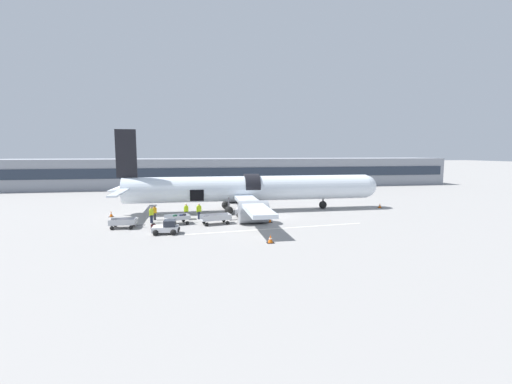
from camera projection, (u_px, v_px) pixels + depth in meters
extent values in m
plane|color=gray|center=(269.00, 217.00, 41.31)|extent=(500.00, 500.00, 0.00)
cube|color=silver|center=(272.00, 229.00, 34.77)|extent=(20.46, 2.34, 0.01)
cube|color=gray|center=(233.00, 172.00, 78.62)|extent=(99.58, 11.92, 6.30)
cube|color=#232D3D|center=(237.00, 172.00, 72.70)|extent=(97.58, 0.16, 2.02)
cylinder|color=silver|center=(251.00, 188.00, 45.16)|extent=(32.36, 3.27, 3.27)
sphere|color=silver|center=(365.00, 186.00, 48.01)|extent=(3.11, 3.11, 3.11)
cone|color=silver|center=(123.00, 191.00, 42.31)|extent=(3.76, 3.01, 3.01)
cylinder|color=black|center=(251.00, 186.00, 45.09)|extent=(1.94, 3.28, 3.28)
cube|color=black|center=(126.00, 154.00, 41.88)|extent=(2.46, 0.28, 5.90)
cube|color=silver|center=(120.00, 192.00, 38.26)|extent=(0.97, 8.42, 0.20)
cube|color=silver|center=(133.00, 185.00, 46.49)|extent=(0.97, 8.42, 0.20)
cube|color=silver|center=(252.00, 204.00, 37.21)|extent=(2.31, 15.03, 0.40)
cube|color=silver|center=(235.00, 189.00, 52.86)|extent=(2.31, 15.03, 0.40)
cylinder|color=gray|center=(253.00, 212.00, 37.39)|extent=(3.19, 2.47, 2.47)
cylinder|color=gray|center=(236.00, 194.00, 52.94)|extent=(3.19, 2.47, 2.47)
cube|color=black|center=(197.00, 195.00, 42.39)|extent=(1.70, 0.12, 1.40)
cylinder|color=#56565B|center=(323.00, 199.00, 47.11)|extent=(0.22, 0.22, 1.66)
sphere|color=black|center=(323.00, 205.00, 47.21)|extent=(1.06, 1.06, 1.06)
cylinder|color=#56565B|center=(229.00, 204.00, 42.49)|extent=(0.22, 0.22, 1.66)
sphere|color=black|center=(229.00, 211.00, 42.59)|extent=(1.06, 1.06, 1.06)
cylinder|color=#56565B|center=(225.00, 199.00, 47.06)|extent=(0.22, 0.22, 1.66)
sphere|color=black|center=(225.00, 205.00, 47.16)|extent=(1.06, 1.06, 1.06)
cube|color=silver|center=(165.00, 229.00, 32.68)|extent=(2.48, 1.54, 0.49)
cube|color=#232833|center=(170.00, 223.00, 32.67)|extent=(1.15, 1.25, 0.59)
cube|color=black|center=(179.00, 229.00, 32.84)|extent=(0.19, 1.27, 0.24)
sphere|color=black|center=(173.00, 232.00, 32.14)|extent=(0.56, 0.56, 0.56)
sphere|color=black|center=(175.00, 229.00, 33.45)|extent=(0.56, 0.56, 0.56)
sphere|color=black|center=(156.00, 233.00, 31.95)|extent=(0.56, 0.56, 0.56)
sphere|color=black|center=(158.00, 230.00, 33.26)|extent=(0.56, 0.56, 0.56)
cube|color=silver|center=(247.00, 212.00, 41.48)|extent=(3.01, 2.24, 0.71)
cube|color=#232833|center=(251.00, 206.00, 41.36)|extent=(1.52, 1.64, 0.78)
cube|color=black|center=(258.00, 213.00, 41.40)|extent=(0.48, 1.44, 0.36)
sphere|color=black|center=(254.00, 215.00, 40.69)|extent=(0.56, 0.56, 0.56)
sphere|color=black|center=(255.00, 213.00, 42.21)|extent=(0.56, 0.56, 0.56)
sphere|color=black|center=(239.00, 215.00, 40.82)|extent=(0.56, 0.56, 0.56)
sphere|color=black|center=(240.00, 213.00, 42.35)|extent=(0.56, 0.56, 0.56)
cube|color=#B7BABF|center=(177.00, 219.00, 37.07)|extent=(2.88, 2.29, 0.05)
cube|color=#B7BABF|center=(188.00, 216.00, 37.59)|extent=(0.53, 1.60, 0.39)
cube|color=#B7BABF|center=(179.00, 218.00, 36.34)|extent=(2.38, 0.76, 0.39)
cube|color=#B7BABF|center=(175.00, 216.00, 37.74)|extent=(2.38, 0.76, 0.39)
cube|color=#333338|center=(193.00, 220.00, 37.86)|extent=(0.89, 0.33, 0.06)
sphere|color=black|center=(187.00, 223.00, 36.77)|extent=(0.40, 0.40, 0.40)
sphere|color=black|center=(183.00, 220.00, 38.23)|extent=(0.40, 0.40, 0.40)
sphere|color=black|center=(171.00, 224.00, 35.99)|extent=(0.40, 0.40, 0.40)
sphere|color=black|center=(168.00, 222.00, 37.45)|extent=(0.40, 0.40, 0.40)
cube|color=#14472D|center=(175.00, 217.00, 36.70)|extent=(0.45, 0.40, 0.48)
cube|color=#1E2347|center=(182.00, 216.00, 37.46)|extent=(0.51, 0.27, 0.37)
cube|color=black|center=(185.00, 216.00, 37.34)|extent=(0.37, 0.32, 0.46)
cube|color=#B7BABF|center=(216.00, 219.00, 37.06)|extent=(3.46, 2.06, 0.05)
cube|color=#B7BABF|center=(230.00, 216.00, 37.63)|extent=(0.36, 1.39, 0.52)
cube|color=#B7BABF|center=(217.00, 218.00, 36.41)|extent=(3.11, 0.73, 0.52)
cube|color=#B7BABF|center=(214.00, 216.00, 37.65)|extent=(3.11, 0.73, 0.52)
cube|color=#333338|center=(234.00, 220.00, 37.87)|extent=(0.90, 0.27, 0.06)
sphere|color=black|center=(228.00, 223.00, 36.88)|extent=(0.40, 0.40, 0.40)
sphere|color=black|center=(224.00, 220.00, 38.18)|extent=(0.40, 0.40, 0.40)
sphere|color=black|center=(207.00, 224.00, 36.02)|extent=(0.40, 0.40, 0.40)
sphere|color=black|center=(204.00, 222.00, 37.32)|extent=(0.40, 0.40, 0.40)
cube|color=black|center=(222.00, 217.00, 37.19)|extent=(0.56, 0.44, 0.32)
cube|color=#4C1E1E|center=(215.00, 217.00, 37.07)|extent=(0.39, 0.33, 0.37)
cube|color=black|center=(206.00, 218.00, 36.35)|extent=(0.54, 0.35, 0.48)
cube|color=#B7BABF|center=(123.00, 224.00, 35.12)|extent=(2.64, 1.48, 0.05)
cube|color=#B7BABF|center=(136.00, 221.00, 35.30)|extent=(0.08, 1.45, 0.53)
cube|color=#B7BABF|center=(121.00, 223.00, 34.40)|extent=(2.57, 0.09, 0.53)
cube|color=#B7BABF|center=(124.00, 220.00, 35.77)|extent=(2.57, 0.09, 0.53)
cube|color=#333338|center=(141.00, 225.00, 35.43)|extent=(0.90, 0.09, 0.06)
sphere|color=black|center=(131.00, 227.00, 34.59)|extent=(0.40, 0.40, 0.40)
sphere|color=black|center=(134.00, 224.00, 36.01)|extent=(0.40, 0.40, 0.40)
sphere|color=black|center=(112.00, 228.00, 34.28)|extent=(0.40, 0.40, 0.40)
sphere|color=black|center=(115.00, 225.00, 35.70)|extent=(0.40, 0.40, 0.40)
cube|color=#14472D|center=(119.00, 223.00, 34.77)|extent=(0.40, 0.29, 0.33)
cube|color=#721951|center=(122.00, 222.00, 35.03)|extent=(0.33, 0.20, 0.38)
cube|color=black|center=(113.00, 222.00, 35.22)|extent=(0.56, 0.33, 0.37)
cylinder|color=#1E2338|center=(199.00, 215.00, 39.83)|extent=(0.44, 0.44, 0.90)
cylinder|color=#B7E019|center=(199.00, 208.00, 39.74)|extent=(0.57, 0.57, 0.71)
sphere|color=tan|center=(199.00, 204.00, 39.68)|extent=(0.25, 0.25, 0.25)
cylinder|color=#B7E019|center=(197.00, 209.00, 39.60)|extent=(0.18, 0.18, 0.65)
cylinder|color=#B7E019|center=(201.00, 209.00, 39.90)|extent=(0.18, 0.18, 0.65)
cylinder|color=#2D2D33|center=(155.00, 216.00, 39.35)|extent=(0.42, 0.42, 0.81)
cylinder|color=orange|center=(155.00, 210.00, 39.27)|extent=(0.53, 0.53, 0.64)
sphere|color=brown|center=(154.00, 207.00, 39.22)|extent=(0.22, 0.22, 0.22)
cylinder|color=orange|center=(156.00, 211.00, 39.45)|extent=(0.17, 0.17, 0.59)
cylinder|color=orange|center=(153.00, 211.00, 39.10)|extent=(0.17, 0.17, 0.59)
cylinder|color=#1E2338|center=(152.00, 219.00, 37.71)|extent=(0.45, 0.45, 0.88)
cylinder|color=#CCE523|center=(151.00, 212.00, 37.61)|extent=(0.58, 0.58, 0.69)
sphere|color=tan|center=(151.00, 208.00, 37.56)|extent=(0.24, 0.24, 0.24)
cylinder|color=#CCE523|center=(150.00, 213.00, 37.41)|extent=(0.18, 0.18, 0.64)
cylinder|color=#CCE523|center=(153.00, 212.00, 37.83)|extent=(0.18, 0.18, 0.64)
cylinder|color=#2D2D33|center=(186.00, 215.00, 40.13)|extent=(0.44, 0.44, 0.86)
cylinder|color=#B7E019|center=(186.00, 209.00, 40.04)|extent=(0.56, 0.56, 0.67)
sphere|color=tan|center=(186.00, 205.00, 39.99)|extent=(0.24, 0.24, 0.24)
cylinder|color=#B7E019|center=(184.00, 209.00, 39.88)|extent=(0.18, 0.18, 0.62)
cylinder|color=#B7E019|center=(188.00, 209.00, 40.22)|extent=(0.18, 0.18, 0.62)
cube|color=#4C1E1E|center=(153.00, 227.00, 34.54)|extent=(0.52, 0.20, 0.50)
cube|color=black|center=(153.00, 224.00, 34.50)|extent=(0.33, 0.05, 0.12)
cube|color=black|center=(380.00, 208.00, 47.85)|extent=(0.59, 0.59, 0.03)
cone|color=orange|center=(380.00, 206.00, 47.81)|extent=(0.44, 0.44, 0.65)
cylinder|color=white|center=(380.00, 205.00, 47.81)|extent=(0.25, 0.25, 0.08)
cube|color=black|center=(270.00, 243.00, 29.44)|extent=(0.63, 0.63, 0.03)
cone|color=orange|center=(270.00, 239.00, 29.40)|extent=(0.46, 0.46, 0.70)
cylinder|color=white|center=(270.00, 239.00, 29.39)|extent=(0.27, 0.27, 0.08)
cube|color=black|center=(269.00, 222.00, 38.04)|extent=(0.62, 0.62, 0.03)
cone|color=orange|center=(269.00, 219.00, 37.99)|extent=(0.46, 0.46, 0.80)
cylinder|color=white|center=(269.00, 218.00, 37.99)|extent=(0.27, 0.27, 0.10)
cube|color=black|center=(111.00, 217.00, 41.26)|extent=(0.53, 0.53, 0.03)
cone|color=orange|center=(111.00, 214.00, 41.22)|extent=(0.40, 0.40, 0.71)
cylinder|color=white|center=(111.00, 214.00, 41.22)|extent=(0.23, 0.23, 0.09)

